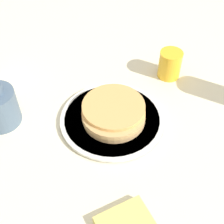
% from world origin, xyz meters
% --- Properties ---
extents(ground_plane, '(4.00, 4.00, 0.00)m').
position_xyz_m(ground_plane, '(0.00, 0.00, 0.00)').
color(ground_plane, beige).
extents(plate, '(0.27, 0.27, 0.01)m').
position_xyz_m(plate, '(-0.03, 0.01, 0.01)').
color(plate, silver).
rests_on(plate, ground_plane).
extents(pancake_stack, '(0.17, 0.17, 0.04)m').
position_xyz_m(pancake_stack, '(-0.03, 0.01, 0.03)').
color(pancake_stack, tan).
rests_on(pancake_stack, plate).
extents(juice_glass, '(0.07, 0.07, 0.08)m').
position_xyz_m(juice_glass, '(0.22, -0.03, 0.04)').
color(juice_glass, yellow).
rests_on(juice_glass, ground_plane).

